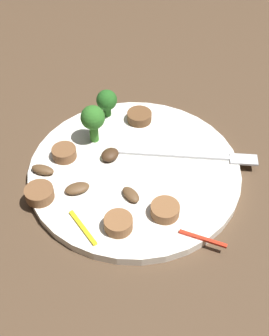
# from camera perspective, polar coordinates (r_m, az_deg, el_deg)

# --- Properties ---
(ground_plane) EXTENTS (1.40, 1.40, 0.00)m
(ground_plane) POSITION_cam_1_polar(r_m,az_deg,el_deg) (0.57, 0.00, -0.84)
(ground_plane) COLOR #4C3826
(plate) EXTENTS (0.27, 0.27, 0.01)m
(plate) POSITION_cam_1_polar(r_m,az_deg,el_deg) (0.56, 0.00, -0.42)
(plate) COLOR white
(plate) RESTS_ON ground_plane
(fork) EXTENTS (0.18, 0.06, 0.00)m
(fork) POSITION_cam_1_polar(r_m,az_deg,el_deg) (0.57, 8.11, 1.47)
(fork) COLOR silver
(fork) RESTS_ON plate
(broccoli_floret_0) EXTENTS (0.03, 0.03, 0.04)m
(broccoli_floret_0) POSITION_cam_1_polar(r_m,az_deg,el_deg) (0.62, -3.58, 8.60)
(broccoli_floret_0) COLOR #296420
(broccoli_floret_0) RESTS_ON plate
(broccoli_floret_1) EXTENTS (0.03, 0.03, 0.05)m
(broccoli_floret_1) POSITION_cam_1_polar(r_m,az_deg,el_deg) (0.57, -5.36, 6.27)
(broccoli_floret_1) COLOR #347525
(broccoli_floret_1) RESTS_ON plate
(sausage_slice_0) EXTENTS (0.05, 0.05, 0.01)m
(sausage_slice_0) POSITION_cam_1_polar(r_m,az_deg,el_deg) (0.53, -12.10, -3.21)
(sausage_slice_0) COLOR brown
(sausage_slice_0) RESTS_ON plate
(sausage_slice_1) EXTENTS (0.04, 0.04, 0.01)m
(sausage_slice_1) POSITION_cam_1_polar(r_m,az_deg,el_deg) (0.57, -9.01, 1.93)
(sausage_slice_1) COLOR brown
(sausage_slice_1) RESTS_ON plate
(sausage_slice_2) EXTENTS (0.04, 0.04, 0.01)m
(sausage_slice_2) POSITION_cam_1_polar(r_m,az_deg,el_deg) (0.62, 0.62, 6.61)
(sausage_slice_2) COLOR brown
(sausage_slice_2) RESTS_ON plate
(sausage_slice_3) EXTENTS (0.05, 0.05, 0.01)m
(sausage_slice_3) POSITION_cam_1_polar(r_m,az_deg,el_deg) (0.51, 3.94, -5.41)
(sausage_slice_3) COLOR brown
(sausage_slice_3) RESTS_ON plate
(sausage_slice_4) EXTENTS (0.04, 0.04, 0.01)m
(sausage_slice_4) POSITION_cam_1_polar(r_m,az_deg,el_deg) (0.49, -2.08, -7.13)
(sausage_slice_4) COLOR brown
(sausage_slice_4) RESTS_ON plate
(mushroom_0) EXTENTS (0.03, 0.03, 0.01)m
(mushroom_0) POSITION_cam_1_polar(r_m,az_deg,el_deg) (0.52, -0.47, -3.43)
(mushroom_0) COLOR brown
(mushroom_0) RESTS_ON plate
(mushroom_1) EXTENTS (0.03, 0.03, 0.01)m
(mushroom_1) POSITION_cam_1_polar(r_m,az_deg,el_deg) (0.53, -7.36, -2.59)
(mushroom_1) COLOR brown
(mushroom_1) RESTS_ON plate
(mushroom_2) EXTENTS (0.03, 0.01, 0.01)m
(mushroom_2) POSITION_cam_1_polar(r_m,az_deg,el_deg) (0.56, -11.70, -0.21)
(mushroom_2) COLOR brown
(mushroom_2) RESTS_ON plate
(mushroom_3) EXTENTS (0.03, 0.03, 0.01)m
(mushroom_3) POSITION_cam_1_polar(r_m,az_deg,el_deg) (0.57, -3.17, 1.73)
(mushroom_3) COLOR #422B19
(mushroom_3) RESTS_ON plate
(pepper_strip_0) EXTENTS (0.05, 0.01, 0.00)m
(pepper_strip_0) POSITION_cam_1_polar(r_m,az_deg,el_deg) (0.49, 8.75, -8.95)
(pepper_strip_0) COLOR red
(pepper_strip_0) RESTS_ON plate
(pepper_strip_1) EXTENTS (0.05, 0.04, 0.00)m
(pepper_strip_1) POSITION_cam_1_polar(r_m,az_deg,el_deg) (0.50, -6.65, -7.60)
(pepper_strip_1) COLOR yellow
(pepper_strip_1) RESTS_ON plate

